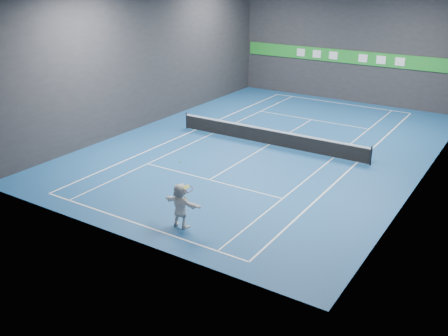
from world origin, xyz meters
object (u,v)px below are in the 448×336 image
Objects in this scene: player at (180,205)px; tennis_racket at (188,190)px; tennis_net at (269,136)px; tennis_ball at (180,161)px.

tennis_racket is at bearing -172.16° from player.
tennis_net is 18.28× the size of tennis_racket.
tennis_racket reaches higher than player.
tennis_net is (-1.77, 11.08, -0.42)m from player.
tennis_ball is 11.30m from tennis_net.
tennis_racket reaches higher than tennis_net.
tennis_net is at bearing 101.05° from tennis_racket.
tennis_ball is at bearing -81.11° from tennis_net.
tennis_racket is (2.15, -11.03, 1.19)m from tennis_net.
player is 0.86m from tennis_racket.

